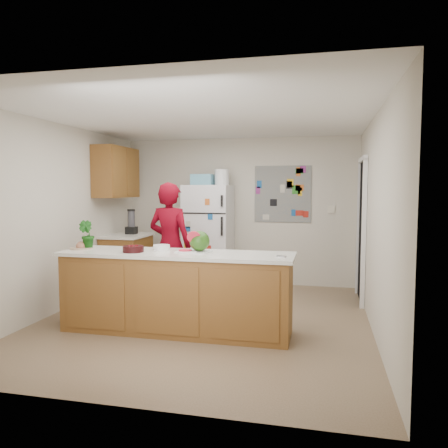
% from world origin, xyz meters
% --- Properties ---
extents(floor, '(4.00, 4.50, 0.02)m').
position_xyz_m(floor, '(0.00, 0.00, -0.01)').
color(floor, brown).
rests_on(floor, ground).
extents(wall_back, '(4.00, 0.02, 2.50)m').
position_xyz_m(wall_back, '(0.00, 2.26, 1.25)').
color(wall_back, beige).
rests_on(wall_back, ground).
extents(wall_left, '(0.02, 4.50, 2.50)m').
position_xyz_m(wall_left, '(-2.01, 0.00, 1.25)').
color(wall_left, beige).
rests_on(wall_left, ground).
extents(wall_right, '(0.02, 4.50, 2.50)m').
position_xyz_m(wall_right, '(2.01, 0.00, 1.25)').
color(wall_right, beige).
rests_on(wall_right, ground).
extents(ceiling, '(4.00, 4.50, 0.02)m').
position_xyz_m(ceiling, '(0.00, 0.00, 2.51)').
color(ceiling, white).
rests_on(ceiling, wall_back).
extents(doorway, '(0.03, 0.85, 2.04)m').
position_xyz_m(doorway, '(1.99, 1.45, 1.02)').
color(doorway, black).
rests_on(doorway, ground).
extents(peninsula_base, '(2.60, 0.62, 0.88)m').
position_xyz_m(peninsula_base, '(-0.20, -0.50, 0.44)').
color(peninsula_base, brown).
rests_on(peninsula_base, floor).
extents(peninsula_top, '(2.68, 0.70, 0.04)m').
position_xyz_m(peninsula_top, '(-0.20, -0.50, 0.90)').
color(peninsula_top, silver).
rests_on(peninsula_top, peninsula_base).
extents(side_counter_base, '(0.60, 0.80, 0.86)m').
position_xyz_m(side_counter_base, '(-1.69, 1.35, 0.43)').
color(side_counter_base, brown).
rests_on(side_counter_base, floor).
extents(side_counter_top, '(0.64, 0.84, 0.04)m').
position_xyz_m(side_counter_top, '(-1.69, 1.35, 0.88)').
color(side_counter_top, silver).
rests_on(side_counter_top, side_counter_base).
extents(upper_cabinets, '(0.35, 1.00, 0.80)m').
position_xyz_m(upper_cabinets, '(-1.82, 1.30, 1.90)').
color(upper_cabinets, brown).
rests_on(upper_cabinets, wall_left).
extents(refrigerator, '(0.75, 0.70, 1.70)m').
position_xyz_m(refrigerator, '(-0.45, 1.88, 0.85)').
color(refrigerator, silver).
rests_on(refrigerator, floor).
extents(fridge_top_bin, '(0.35, 0.28, 0.18)m').
position_xyz_m(fridge_top_bin, '(-0.55, 1.88, 1.79)').
color(fridge_top_bin, '#5999B2').
rests_on(fridge_top_bin, refrigerator).
extents(photo_collage, '(0.95, 0.01, 0.95)m').
position_xyz_m(photo_collage, '(0.75, 2.24, 1.55)').
color(photo_collage, slate).
rests_on(photo_collage, wall_back).
extents(person, '(0.69, 0.51, 1.73)m').
position_xyz_m(person, '(-0.63, 0.49, 0.86)').
color(person, '#5F020F').
rests_on(person, floor).
extents(blender_appliance, '(0.12, 0.12, 0.38)m').
position_xyz_m(blender_appliance, '(-1.64, 1.44, 1.09)').
color(blender_appliance, black).
rests_on(blender_appliance, side_counter_top).
extents(cutting_board, '(0.41, 0.34, 0.01)m').
position_xyz_m(cutting_board, '(-0.00, -0.45, 0.93)').
color(cutting_board, white).
rests_on(cutting_board, peninsula_top).
extents(watermelon, '(0.23, 0.23, 0.23)m').
position_xyz_m(watermelon, '(0.06, -0.43, 1.05)').
color(watermelon, '#18600F').
rests_on(watermelon, cutting_board).
extents(watermelon_slice, '(0.15, 0.15, 0.02)m').
position_xyz_m(watermelon_slice, '(-0.09, -0.50, 0.94)').
color(watermelon_slice, '#BC332F').
rests_on(watermelon_slice, cutting_board).
extents(cherry_bowl, '(0.27, 0.27, 0.07)m').
position_xyz_m(cherry_bowl, '(-0.68, -0.59, 0.96)').
color(cherry_bowl, black).
rests_on(cherry_bowl, peninsula_top).
extents(white_bowl, '(0.22, 0.22, 0.06)m').
position_xyz_m(white_bowl, '(-0.43, -0.36, 0.95)').
color(white_bowl, silver).
rests_on(white_bowl, peninsula_top).
extents(cobalt_bowl, '(0.16, 0.16, 0.05)m').
position_xyz_m(cobalt_bowl, '(-0.74, -0.55, 0.95)').
color(cobalt_bowl, navy).
rests_on(cobalt_bowl, peninsula_top).
extents(plate, '(0.30, 0.30, 0.02)m').
position_xyz_m(plate, '(-1.40, -0.49, 0.93)').
color(plate, beige).
rests_on(plate, peninsula_top).
extents(paper_towel, '(0.25, 0.24, 0.02)m').
position_xyz_m(paper_towel, '(-0.07, -0.51, 0.93)').
color(paper_towel, white).
rests_on(paper_towel, peninsula_top).
extents(keys, '(0.11, 0.08, 0.01)m').
position_xyz_m(keys, '(1.00, -0.58, 0.93)').
color(keys, gray).
rests_on(keys, peninsula_top).
extents(potted_plant, '(0.19, 0.16, 0.34)m').
position_xyz_m(potted_plant, '(-1.35, -0.45, 1.09)').
color(potted_plant, '#17470C').
rests_on(potted_plant, peninsula_top).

